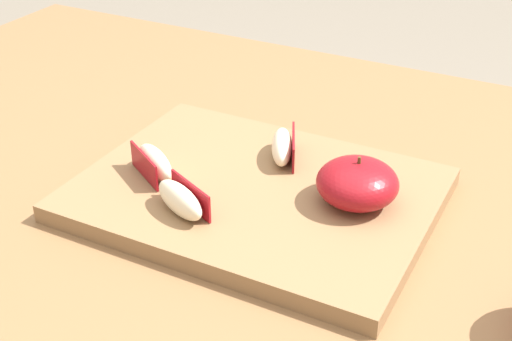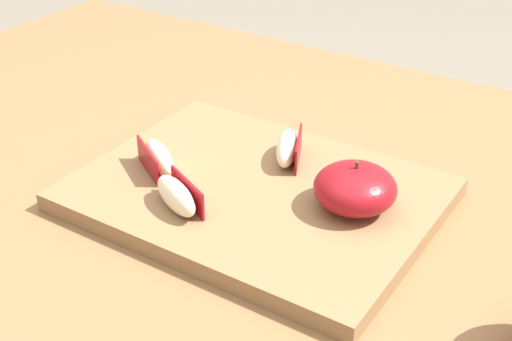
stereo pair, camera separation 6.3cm
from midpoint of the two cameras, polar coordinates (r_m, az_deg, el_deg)
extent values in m
cube|color=brown|center=(0.77, -0.45, -4.44)|extent=(1.44, 0.93, 0.03)
cube|color=brown|center=(1.59, -14.82, -1.77)|extent=(0.06, 0.06, 0.72)
cube|color=olive|center=(0.78, -2.34, -1.99)|extent=(0.38, 0.28, 0.02)
ellipsoid|color=maroon|center=(0.73, 5.74, -1.07)|extent=(0.09, 0.09, 0.05)
cylinder|color=#4C3319|center=(0.72, 5.84, 0.67)|extent=(0.00, 0.00, 0.01)
ellipsoid|color=beige|center=(0.73, -8.65, -2.42)|extent=(0.08, 0.05, 0.03)
cube|color=maroon|center=(0.73, -7.76, -2.08)|extent=(0.06, 0.03, 0.03)
ellipsoid|color=beige|center=(0.81, -0.12, 1.88)|extent=(0.05, 0.08, 0.03)
cube|color=maroon|center=(0.81, 0.80, 1.86)|extent=(0.03, 0.06, 0.03)
ellipsoid|color=beige|center=(0.80, -10.39, 0.59)|extent=(0.07, 0.06, 0.03)
cube|color=maroon|center=(0.79, -11.27, 0.35)|extent=(0.06, 0.04, 0.03)
camera|label=1|loc=(0.03, -92.39, -1.40)|focal=49.67mm
camera|label=2|loc=(0.03, 87.61, 1.40)|focal=49.67mm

